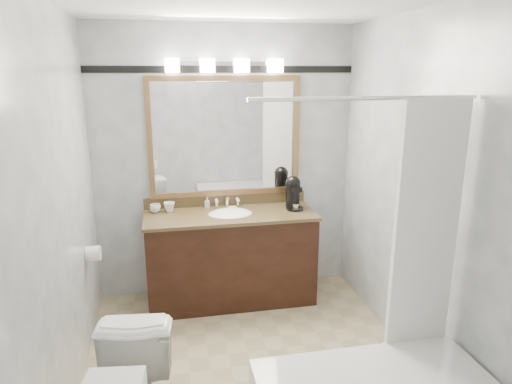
# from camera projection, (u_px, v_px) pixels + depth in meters

# --- Properties ---
(room) EXTENTS (2.42, 2.62, 2.52)m
(room) POSITION_uv_depth(u_px,v_px,m) (251.00, 202.00, 3.02)
(room) COLOR tan
(room) RESTS_ON ground
(vanity) EXTENTS (1.53, 0.58, 0.97)m
(vanity) POSITION_uv_depth(u_px,v_px,m) (231.00, 255.00, 4.20)
(vanity) COLOR black
(vanity) RESTS_ON ground
(mirror) EXTENTS (1.40, 0.04, 1.10)m
(mirror) POSITION_uv_depth(u_px,v_px,m) (225.00, 137.00, 4.17)
(mirror) COLOR olive
(mirror) RESTS_ON room
(vanity_light_bar) EXTENTS (1.02, 0.14, 0.12)m
(vanity_light_bar) POSITION_uv_depth(u_px,v_px,m) (225.00, 65.00, 3.96)
(vanity_light_bar) COLOR silver
(vanity_light_bar) RESTS_ON room
(accent_stripe) EXTENTS (2.40, 0.01, 0.06)m
(accent_stripe) POSITION_uv_depth(u_px,v_px,m) (224.00, 69.00, 4.03)
(accent_stripe) COLOR black
(accent_stripe) RESTS_ON room
(tp_roll) EXTENTS (0.11, 0.12, 0.12)m
(tp_roll) POSITION_uv_depth(u_px,v_px,m) (93.00, 254.00, 3.58)
(tp_roll) COLOR white
(tp_roll) RESTS_ON room
(coffee_maker) EXTENTS (0.16, 0.20, 0.31)m
(coffee_maker) POSITION_uv_depth(u_px,v_px,m) (293.00, 192.00, 4.20)
(coffee_maker) COLOR black
(coffee_maker) RESTS_ON vanity
(cup_left) EXTENTS (0.11, 0.11, 0.08)m
(cup_left) POSITION_uv_depth(u_px,v_px,m) (155.00, 208.00, 4.11)
(cup_left) COLOR white
(cup_left) RESTS_ON vanity
(cup_right) EXTENTS (0.10, 0.10, 0.09)m
(cup_right) POSITION_uv_depth(u_px,v_px,m) (169.00, 207.00, 4.12)
(cup_right) COLOR white
(cup_right) RESTS_ON vanity
(soap_bottle_a) EXTENTS (0.05, 0.05, 0.10)m
(soap_bottle_a) POSITION_uv_depth(u_px,v_px,m) (207.00, 203.00, 4.24)
(soap_bottle_a) COLOR white
(soap_bottle_a) RESTS_ON vanity
(soap_bar) EXTENTS (0.08, 0.05, 0.02)m
(soap_bar) POSITION_uv_depth(u_px,v_px,m) (232.00, 208.00, 4.21)
(soap_bar) COLOR beige
(soap_bar) RESTS_ON vanity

